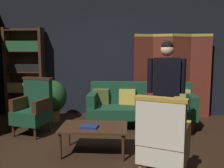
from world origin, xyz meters
The scene contains 11 objects.
ground_plane centered at (0.00, 0.00, 0.00)m, with size 10.00×10.00×0.00m, color black.
back_wall centered at (0.00, 2.45, 1.40)m, with size 7.20×0.10×2.80m, color black.
folding_screen centered at (1.27, 2.22, 0.99)m, with size 1.74×0.22×1.90m.
bookshelf centered at (-2.15, 2.19, 1.08)m, with size 0.90×0.32×2.05m.
velvet_couch centered at (0.55, 1.46, 0.46)m, with size 2.12×0.78×0.88m.
coffee_table centered at (-0.22, -0.02, 0.37)m, with size 1.00×0.64×0.42m.
armchair_gilt_accent centered at (0.72, -0.73, 0.49)m, with size 0.74×0.74×1.04m.
armchair_wing_left centered at (-1.46, 0.82, 0.49)m, with size 0.71×0.71×1.04m.
standing_figure centered at (0.88, 0.28, 1.03)m, with size 0.59×0.25×1.70m.
potted_plant centered at (-1.34, 1.66, 0.52)m, with size 0.60×0.60×0.89m.
book_navy_cloth centered at (-0.28, -0.10, 0.44)m, with size 0.25×0.19×0.03m, color navy.
Camera 1 is at (0.31, -3.79, 1.59)m, focal length 41.80 mm.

